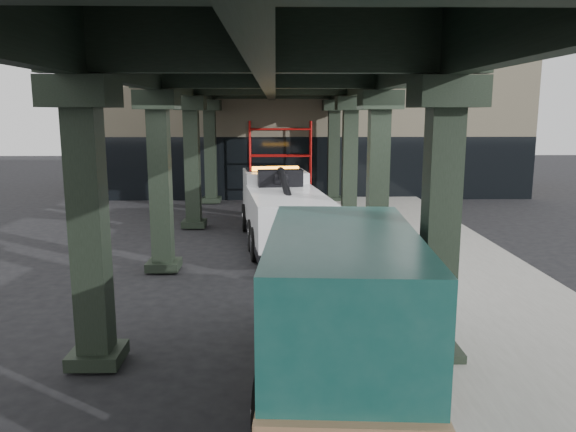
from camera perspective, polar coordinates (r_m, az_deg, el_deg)
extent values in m
plane|color=black|center=(14.11, -0.27, -7.77)|extent=(90.00, 90.00, 0.00)
cube|color=gray|center=(16.68, 15.31, -4.99)|extent=(5.00, 40.00, 0.15)
cube|color=silver|center=(16.13, 5.68, -5.44)|extent=(0.12, 38.00, 0.01)
cube|color=black|center=(10.00, 15.19, -0.96)|extent=(0.55, 0.55, 5.00)
cube|color=black|center=(9.82, 15.84, 12.02)|extent=(1.10, 1.10, 0.50)
cube|color=black|center=(10.69, 14.58, -13.24)|extent=(0.90, 0.90, 0.24)
cube|color=black|center=(15.77, 9.10, 3.37)|extent=(0.55, 0.55, 5.00)
cube|color=black|center=(15.66, 9.34, 11.56)|extent=(1.10, 1.10, 0.50)
cube|color=black|center=(16.22, 8.86, -4.79)|extent=(0.90, 0.90, 0.24)
cube|color=black|center=(21.67, 6.28, 5.35)|extent=(0.55, 0.55, 5.00)
cube|color=black|center=(21.58, 6.40, 11.31)|extent=(1.10, 1.10, 0.50)
cube|color=black|center=(21.99, 6.16, -0.68)|extent=(0.90, 0.90, 0.24)
cube|color=black|center=(27.61, 4.66, 6.48)|extent=(0.55, 0.55, 5.00)
cube|color=black|center=(27.54, 4.73, 11.15)|extent=(1.10, 1.10, 0.50)
cube|color=black|center=(27.87, 4.59, 1.71)|extent=(0.90, 0.90, 0.24)
cube|color=black|center=(10.10, -19.54, -1.09)|extent=(0.55, 0.55, 5.00)
cube|color=black|center=(9.92, -20.35, 11.75)|extent=(1.10, 1.10, 0.50)
cube|color=black|center=(10.79, -18.77, -13.25)|extent=(0.90, 0.90, 0.24)
cube|color=black|center=(15.84, -12.83, 3.27)|extent=(0.55, 0.55, 5.00)
cube|color=black|center=(15.72, -13.16, 11.42)|extent=(1.10, 1.10, 0.50)
cube|color=black|center=(16.28, -12.49, -4.86)|extent=(0.90, 0.90, 0.24)
cube|color=black|center=(21.71, -9.69, 5.27)|extent=(0.55, 0.55, 5.00)
cube|color=black|center=(21.63, -9.88, 11.22)|extent=(1.10, 1.10, 0.50)
cube|color=black|center=(22.04, -9.51, -0.74)|extent=(0.90, 0.90, 0.24)
cube|color=black|center=(27.65, -7.89, 6.42)|extent=(0.55, 0.55, 5.00)
cube|color=black|center=(27.58, -8.01, 11.08)|extent=(1.10, 1.10, 0.50)
cube|color=black|center=(27.90, -7.77, 1.66)|extent=(0.90, 0.90, 0.24)
cube|color=black|center=(15.69, 9.43, 14.48)|extent=(0.35, 32.00, 1.10)
cube|color=black|center=(15.76, -13.29, 14.33)|extent=(0.35, 32.00, 1.10)
cube|color=black|center=(15.44, -1.96, 14.68)|extent=(0.35, 32.00, 1.10)
cube|color=black|center=(15.50, -1.98, 17.26)|extent=(7.40, 32.00, 0.30)
cube|color=#C6B793|center=(33.47, 2.60, 9.77)|extent=(22.00, 10.00, 8.00)
cylinder|color=red|center=(28.43, -3.83, 5.59)|extent=(0.08, 0.08, 4.00)
cylinder|color=red|center=(27.63, -3.91, 5.45)|extent=(0.08, 0.08, 4.00)
cylinder|color=red|center=(28.45, 2.24, 5.61)|extent=(0.08, 0.08, 4.00)
cylinder|color=red|center=(27.66, 2.34, 5.47)|extent=(0.08, 0.08, 4.00)
cylinder|color=red|center=(28.50, -0.79, 3.61)|extent=(3.00, 0.08, 0.08)
cylinder|color=red|center=(28.38, -0.80, 6.21)|extent=(3.00, 0.08, 0.08)
cylinder|color=red|center=(28.31, -0.80, 8.84)|extent=(3.00, 0.08, 0.08)
cube|color=black|center=(18.59, -0.47, -1.18)|extent=(1.77, 7.13, 0.24)
cube|color=white|center=(20.80, -1.34, 2.31)|extent=(2.46, 2.51, 1.70)
cube|color=white|center=(21.84, -1.64, 1.45)|extent=(2.28, 0.92, 0.85)
cube|color=black|center=(20.97, -1.42, 3.68)|extent=(2.20, 1.46, 0.80)
cube|color=white|center=(17.42, -0.01, 0.08)|extent=(2.80, 4.94, 1.32)
cube|color=orange|center=(20.50, -1.29, 4.84)|extent=(1.71, 0.46, 0.15)
cube|color=black|center=(19.13, -0.79, 3.87)|extent=(1.56, 0.74, 0.57)
cylinder|color=black|center=(17.49, -0.09, 2.47)|extent=(0.61, 3.30, 1.26)
cube|color=black|center=(15.32, 1.25, -5.00)|extent=(0.44, 1.34, 0.17)
cube|color=black|center=(14.70, 1.66, -5.86)|extent=(1.52, 0.41, 0.17)
cylinder|color=black|center=(21.14, -4.21, -0.17)|extent=(0.45, 1.07, 1.04)
cylinder|color=silver|center=(21.14, -4.21, -0.17)|extent=(0.43, 0.61, 0.57)
cylinder|color=black|center=(21.37, 1.34, -0.03)|extent=(0.45, 1.07, 1.04)
cylinder|color=silver|center=(21.37, 1.34, -0.03)|extent=(0.43, 0.61, 0.57)
cylinder|color=black|center=(18.10, -3.55, -1.98)|extent=(0.45, 1.07, 1.04)
cylinder|color=silver|center=(18.10, -3.55, -1.98)|extent=(0.43, 0.61, 0.57)
cylinder|color=black|center=(18.37, 2.91, -1.78)|extent=(0.45, 1.07, 1.04)
cylinder|color=silver|center=(18.37, 2.91, -1.78)|extent=(0.43, 0.61, 0.57)
cylinder|color=black|center=(16.91, -3.22, -2.86)|extent=(0.45, 1.07, 1.04)
cylinder|color=silver|center=(16.91, -3.22, -2.86)|extent=(0.43, 0.61, 0.57)
cylinder|color=black|center=(17.20, 3.68, -2.64)|extent=(0.45, 1.07, 1.04)
cylinder|color=silver|center=(17.20, 3.68, -2.64)|extent=(0.43, 0.61, 0.57)
cube|color=#13443E|center=(12.15, 4.75, -5.66)|extent=(2.34, 1.36, 0.99)
cube|color=#13443E|center=(9.13, 5.53, -8.29)|extent=(2.63, 5.10, 2.15)
cube|color=#9A724E|center=(9.86, 5.30, -12.33)|extent=(2.76, 6.32, 0.39)
cube|color=black|center=(11.51, 4.90, -2.05)|extent=(2.18, 0.61, 0.92)
cube|color=black|center=(9.29, 5.48, -4.41)|extent=(2.60, 4.12, 0.61)
cube|color=silver|center=(12.84, 4.62, -6.82)|extent=(2.21, 0.28, 0.33)
cylinder|color=black|center=(12.28, -0.49, -8.31)|extent=(0.37, 0.94, 0.93)
cylinder|color=silver|center=(12.28, -0.49, -8.31)|extent=(0.39, 0.53, 0.51)
cylinder|color=black|center=(12.37, 9.89, -8.33)|extent=(0.37, 0.94, 0.93)
cylinder|color=silver|center=(12.37, 9.89, -8.33)|extent=(0.39, 0.53, 0.51)
cylinder|color=black|center=(8.05, -2.28, -19.00)|extent=(0.37, 0.94, 0.93)
cylinder|color=silver|center=(8.05, -2.28, -19.00)|extent=(0.39, 0.53, 0.51)
cylinder|color=black|center=(8.18, 14.21, -18.80)|extent=(0.37, 0.94, 0.93)
cylinder|color=silver|center=(8.18, 14.21, -18.80)|extent=(0.39, 0.53, 0.51)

